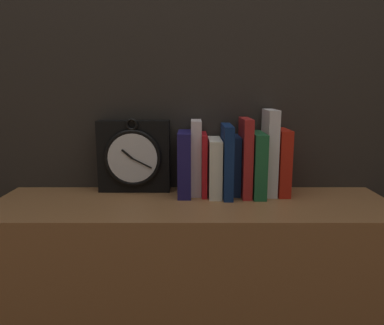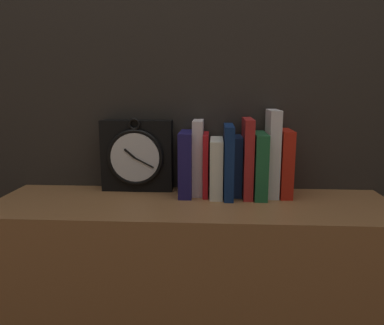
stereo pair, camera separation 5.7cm
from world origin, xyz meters
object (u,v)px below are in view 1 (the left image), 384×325
Objects in this scene: clock at (134,156)px; book_slot3_white at (215,167)px; book_slot1_white at (196,157)px; book_slot8_white at (270,152)px; book_slot0_navy at (185,163)px; book_slot4_navy at (227,161)px; book_slot7_green at (257,164)px; book_slot5_navy at (235,165)px; book_slot6_red at (245,157)px; book_slot9_red at (282,162)px; book_slot2_red at (204,164)px.

clock is 1.35× the size of book_slot3_white.
book_slot8_white is at bearing -1.36° from book_slot1_white.
book_slot0_navy is 0.09m from book_slot3_white.
book_slot4_navy is at bearing -9.17° from clock.
book_slot4_navy is 0.09m from book_slot7_green.
book_slot4_navy reaches higher than book_slot3_white.
book_slot6_red reaches higher than book_slot5_navy.
book_slot1_white is 0.22m from book_slot8_white.
book_slot1_white is at bearing -6.61° from clock.
book_slot9_red is at bearing 4.75° from book_slot6_red.
book_slot3_white is 0.74× the size of book_slot6_red.
book_slot3_white is at bearing 170.31° from book_slot4_navy.
book_slot0_navy is at bearing -178.58° from book_slot9_red.
book_slot6_red is 0.04m from book_slot7_green.
book_slot4_navy is (0.04, -0.01, 0.02)m from book_slot3_white.
book_slot2_red is 1.09× the size of book_slot3_white.
book_slot3_white is 0.86× the size of book_slot9_red.
clock is at bearing 173.39° from book_slot1_white.
book_slot0_navy is 0.16m from book_slot5_navy.
book_slot7_green is at bearing -4.08° from book_slot2_red.
book_slot9_red is (0.11, 0.01, -0.02)m from book_slot6_red.
book_slot7_green is at bearing -6.10° from book_slot1_white.
book_slot4_navy is at bearing -172.38° from book_slot6_red.
book_slot8_white reaches higher than book_slot0_navy.
book_slot5_navy is 0.07m from book_slot7_green.
book_slot6_red is at bearing -175.25° from book_slot9_red.
book_slot2_red is at bearing 167.20° from book_slot4_navy.
book_slot0_navy is at bearing 177.86° from book_slot3_white.
book_slot2_red is (0.22, -0.03, -0.02)m from clock.
book_slot0_navy is at bearing -178.04° from book_slot8_white.
clock is 0.34m from book_slot6_red.
book_slot9_red is at bearing -2.41° from book_slot5_navy.
book_slot4_navy is 1.12× the size of book_slot7_green.
book_slot3_white is 0.96× the size of book_slot5_navy.
book_slot5_navy is at bearing -4.24° from clock.
clock reaches higher than book_slot9_red.
book_slot4_navy is at bearing -14.42° from book_slot1_white.
book_slot6_red reaches higher than book_slot9_red.
book_slot1_white is 1.18× the size of book_slot7_green.
book_slot1_white is at bearing 178.64° from book_slot8_white.
book_slot7_green is at bearing -6.36° from clock.
book_slot1_white is 1.21× the size of book_slot2_red.
book_slot0_navy is 0.97× the size of book_slot9_red.
book_slot8_white reaches higher than book_slot4_navy.
book_slot5_navy is (0.31, -0.02, -0.02)m from clock.
book_slot1_white reaches higher than book_slot3_white.
book_slot6_red reaches higher than book_slot1_white.
book_slot9_red reaches higher than book_slot3_white.
clock is 0.29m from book_slot4_navy.
book_slot4_navy reaches higher than book_slot2_red.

